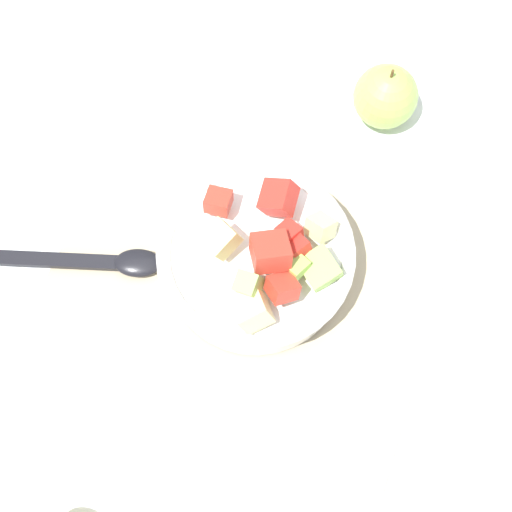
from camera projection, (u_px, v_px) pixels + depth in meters
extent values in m
plane|color=silver|center=(246.00, 278.00, 0.85)|extent=(2.40, 2.40, 0.00)
cube|color=tan|center=(246.00, 277.00, 0.85)|extent=(0.45, 0.38, 0.01)
cylinder|color=white|center=(256.00, 262.00, 0.82)|extent=(0.21, 0.21, 0.06)
torus|color=white|center=(256.00, 252.00, 0.79)|extent=(0.23, 0.23, 0.02)
cube|color=#BC3828|center=(272.00, 248.00, 0.75)|extent=(0.05, 0.06, 0.04)
cube|color=#BC3828|center=(218.00, 201.00, 0.79)|extent=(0.03, 0.03, 0.02)
cube|color=red|center=(297.00, 247.00, 0.76)|extent=(0.04, 0.03, 0.03)
cube|color=#BC3828|center=(282.00, 288.00, 0.75)|extent=(0.04, 0.04, 0.03)
cube|color=#E5D684|center=(222.00, 236.00, 0.77)|extent=(0.05, 0.05, 0.04)
cube|color=beige|center=(320.00, 227.00, 0.79)|extent=(0.04, 0.04, 0.04)
cube|color=#8CB74C|center=(320.00, 268.00, 0.77)|extent=(0.05, 0.06, 0.04)
cube|color=red|center=(289.00, 232.00, 0.77)|extent=(0.03, 0.03, 0.02)
cube|color=beige|center=(252.00, 309.00, 0.75)|extent=(0.06, 0.05, 0.05)
cube|color=#9EC656|center=(297.00, 263.00, 0.76)|extent=(0.03, 0.03, 0.02)
cube|color=#93C160|center=(249.00, 284.00, 0.75)|extent=(0.03, 0.03, 0.04)
cube|color=red|center=(278.00, 198.00, 0.78)|extent=(0.05, 0.04, 0.04)
ellipsoid|color=black|center=(138.00, 263.00, 0.84)|extent=(0.06, 0.05, 0.01)
cube|color=black|center=(60.00, 260.00, 0.85)|extent=(0.15, 0.06, 0.01)
sphere|color=#9EC656|center=(386.00, 97.00, 0.90)|extent=(0.08, 0.08, 0.08)
cylinder|color=brown|center=(392.00, 74.00, 0.86)|extent=(0.00, 0.00, 0.01)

